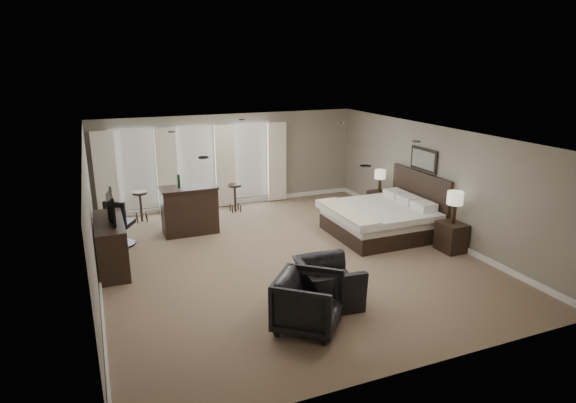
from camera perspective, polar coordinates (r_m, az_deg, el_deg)
name	(u,v)px	position (r m, az deg, el deg)	size (l,w,h in m)	color
room	(286,198)	(9.89, -0.19, 0.38)	(7.60, 8.60, 2.64)	#77614C
window_bay	(196,167)	(13.47, -10.80, 4.01)	(5.25, 0.20, 2.30)	silver
bed	(381,206)	(11.57, 10.96, -0.50)	(2.28, 2.17, 1.45)	silver
nightstand_near	(451,237)	(11.12, 18.78, -3.99)	(0.48, 0.58, 0.64)	black
nightstand_far	(379,203)	(13.32, 10.69, -0.12)	(0.45, 0.55, 0.61)	black
lamp_near	(454,208)	(10.92, 19.10, -0.68)	(0.34, 0.34, 0.71)	beige
lamp_far	(380,181)	(13.16, 10.83, 2.41)	(0.30, 0.30, 0.61)	beige
wall_art	(423,160)	(11.96, 15.75, 4.81)	(0.04, 0.96, 0.56)	slate
dresser	(111,245)	(10.23, -20.24, -4.84)	(0.56, 1.73, 1.00)	black
tv	(108,218)	(10.05, -20.56, -1.81)	(0.99, 0.57, 0.13)	black
armchair_near	(328,276)	(8.34, 4.78, -8.82)	(1.11, 0.72, 0.97)	black
armchair_far	(308,300)	(7.56, 2.42, -11.57)	(0.95, 0.89, 0.98)	black
bar_counter	(190,210)	(11.77, -11.58, -0.98)	(1.33, 0.69, 1.16)	black
bar_stool_left	(141,207)	(12.98, -17.04, -0.57)	(0.38, 0.38, 0.80)	black
bar_stool_right	(235,198)	(13.30, -6.29, 0.42)	(0.37, 0.37, 0.78)	black
desk_chair	(121,222)	(11.39, -19.22, -2.32)	(0.56, 0.56, 1.10)	black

